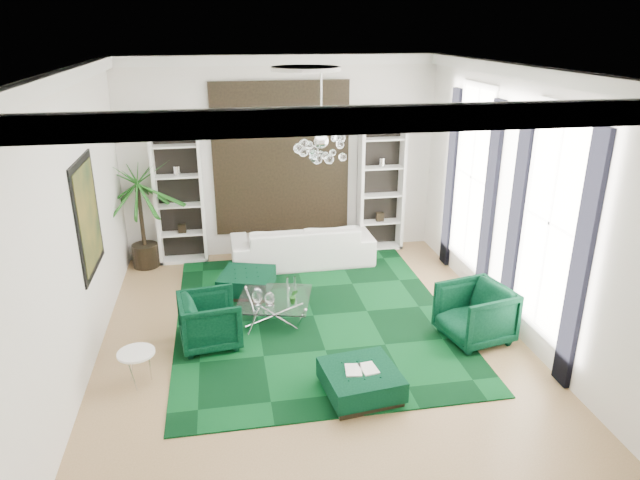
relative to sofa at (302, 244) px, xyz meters
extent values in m
cube|color=tan|center=(-0.28, -2.78, -0.40)|extent=(6.00, 7.00, 0.02)
cube|color=white|center=(-0.28, -2.78, 3.42)|extent=(6.00, 7.00, 0.02)
cube|color=white|center=(-0.28, 0.73, 1.51)|extent=(6.00, 0.02, 3.80)
cube|color=white|center=(-0.28, -6.29, 1.51)|extent=(6.00, 0.02, 3.80)
cube|color=white|center=(-3.29, -2.78, 1.51)|extent=(0.02, 7.00, 3.80)
cube|color=white|center=(2.73, -2.78, 1.51)|extent=(0.02, 7.00, 3.80)
cylinder|color=white|center=(-0.28, -2.48, 3.38)|extent=(0.90, 0.90, 0.05)
cube|color=black|center=(-0.28, 0.68, 1.51)|extent=(2.50, 0.06, 2.80)
cube|color=black|center=(-3.25, -2.18, 1.46)|extent=(0.04, 1.30, 1.60)
cube|color=white|center=(2.71, -3.68, 1.51)|extent=(0.03, 1.10, 2.90)
cube|color=black|center=(2.67, -4.46, 1.26)|extent=(0.07, 0.30, 3.25)
cube|color=black|center=(2.67, -2.90, 1.26)|extent=(0.07, 0.30, 3.25)
cube|color=white|center=(2.71, -1.28, 1.51)|extent=(0.03, 1.10, 2.90)
cube|color=black|center=(2.67, -2.06, 1.26)|extent=(0.07, 0.30, 3.25)
cube|color=black|center=(2.67, -0.50, 1.26)|extent=(0.07, 0.30, 3.25)
cube|color=black|center=(-0.14, -2.16, -0.38)|extent=(4.20, 5.00, 0.02)
imported|color=white|center=(0.00, 0.00, 0.00)|extent=(2.67, 1.08, 0.77)
imported|color=black|center=(-1.72, -2.71, -0.01)|extent=(0.93, 0.91, 0.76)
imported|color=black|center=(2.03, -3.23, 0.03)|extent=(1.07, 1.05, 0.83)
cube|color=black|center=(-1.12, -1.14, -0.20)|extent=(1.06, 1.06, 0.37)
cube|color=black|center=(0.10, -4.24, -0.21)|extent=(0.98, 0.98, 0.35)
cube|color=white|center=(0.10, -4.24, -0.02)|extent=(0.40, 0.27, 0.03)
cylinder|color=white|center=(-2.62, -3.53, -0.16)|extent=(0.51, 0.51, 0.45)
imported|color=#1D5D1A|center=(-0.48, -2.37, 0.10)|extent=(0.15, 0.13, 0.23)
camera|label=1|loc=(-1.43, -10.00, 3.92)|focal=32.00mm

